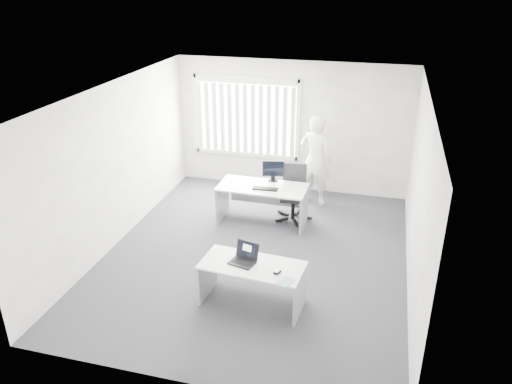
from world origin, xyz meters
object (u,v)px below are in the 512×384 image
(desk_near, at_px, (252,275))
(person, at_px, (316,160))
(office_chair, at_px, (293,202))
(monitor, at_px, (273,171))
(laptop, at_px, (242,255))
(desk_far, at_px, (262,196))

(desk_near, height_order, person, person)
(office_chair, distance_m, person, 1.05)
(monitor, bearing_deg, laptop, -97.72)
(desk_near, xyz_separation_m, person, (0.33, 3.67, 0.46))
(desk_far, height_order, monitor, monitor)
(monitor, bearing_deg, person, 39.40)
(office_chair, relative_size, person, 0.57)
(office_chair, relative_size, laptop, 3.06)
(desk_near, bearing_deg, office_chair, 93.61)
(laptop, height_order, monitor, monitor)
(laptop, relative_size, monitor, 0.86)
(desk_far, relative_size, person, 0.88)
(person, relative_size, monitor, 4.56)
(person, height_order, monitor, person)
(laptop, bearing_deg, person, 96.78)
(desk_near, distance_m, desk_far, 2.57)
(desk_far, xyz_separation_m, office_chair, (0.54, 0.33, -0.21))
(office_chair, relative_size, monitor, 2.62)
(desk_near, height_order, desk_far, desk_far)
(person, bearing_deg, laptop, 95.37)
(desk_far, bearing_deg, laptop, -81.50)
(person, xyz_separation_m, monitor, (-0.68, -0.85, 0.02))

